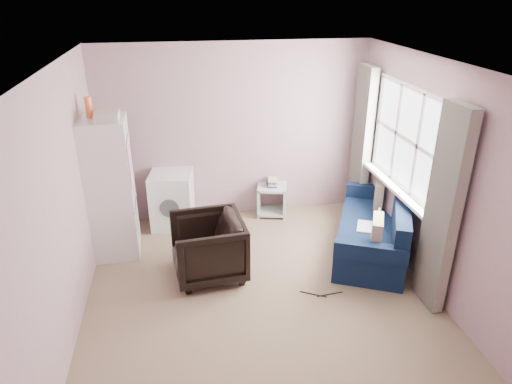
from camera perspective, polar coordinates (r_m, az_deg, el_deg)
room at (r=4.58m, az=0.88°, el=-0.19°), size 3.84×4.24×2.54m
armchair at (r=5.36m, az=-6.03°, el=-6.57°), size 0.82×0.86×0.82m
fridge at (r=5.86m, az=-18.05°, el=0.48°), size 0.63×0.63×2.01m
washing_machine at (r=6.53m, az=-10.42°, el=-0.80°), size 0.64×0.64×0.80m
side_table at (r=6.81m, az=2.01°, el=-0.67°), size 0.51×0.51×0.57m
sofa at (r=6.04m, az=14.79°, el=-4.78°), size 1.48×1.96×0.80m
window_dressing at (r=5.79m, az=17.02°, el=2.57°), size 0.17×2.62×2.18m
floor_cables at (r=5.28m, az=8.21°, el=-12.53°), size 0.48×0.16×0.01m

